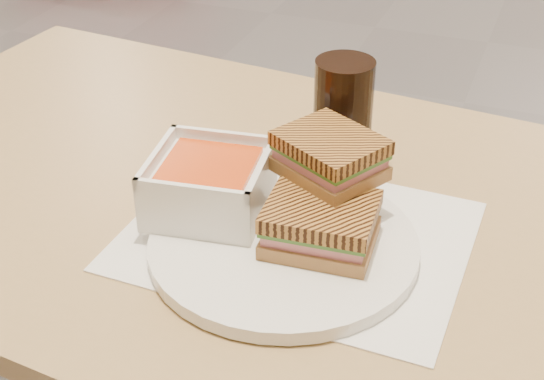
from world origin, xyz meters
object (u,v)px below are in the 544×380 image
(panini_lower, at_px, (321,225))
(main_table, at_px, (257,269))
(cola_glass, at_px, (342,120))
(soup_bowl, at_px, (210,186))
(plate, at_px, (283,245))

(panini_lower, bearing_deg, main_table, 141.55)
(main_table, distance_m, cola_glass, 0.23)
(soup_bowl, distance_m, panini_lower, 0.14)
(plate, xyz_separation_m, panini_lower, (0.04, 0.01, 0.03))
(plate, relative_size, cola_glass, 1.91)
(soup_bowl, height_order, panini_lower, soup_bowl)
(main_table, height_order, plate, plate)
(panini_lower, relative_size, cola_glass, 0.78)
(plate, bearing_deg, cola_glass, 86.90)
(plate, bearing_deg, soup_bowl, 164.36)
(soup_bowl, bearing_deg, plate, -15.64)
(main_table, height_order, soup_bowl, soup_bowl)
(plate, distance_m, panini_lower, 0.05)
(main_table, height_order, panini_lower, panini_lower)
(main_table, relative_size, cola_glass, 8.07)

